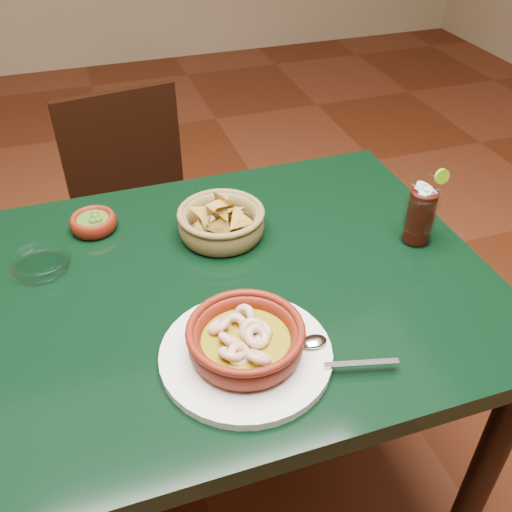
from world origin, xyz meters
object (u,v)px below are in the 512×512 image
object	(u,v)px
shrimp_plate	(246,344)
chip_basket	(221,222)
dining_table	(187,326)
cola_drink	(421,212)
dining_chair	(141,219)

from	to	relation	value
shrimp_plate	chip_basket	world-z (taller)	chip_basket
dining_table	cola_drink	distance (m)	0.53
dining_table	dining_chair	distance (m)	0.73
chip_basket	cola_drink	world-z (taller)	cola_drink
chip_basket	cola_drink	xyz separation A→B (m)	(0.39, -0.15, 0.04)
chip_basket	cola_drink	size ratio (longest dim) A/B	1.32
dining_chair	cola_drink	distance (m)	0.94
dining_chair	cola_drink	size ratio (longest dim) A/B	5.07
dining_table	chip_basket	xyz separation A→B (m)	(0.12, 0.15, 0.13)
dining_table	dining_chair	size ratio (longest dim) A/B	1.44
chip_basket	dining_chair	bearing A→B (deg)	102.12
shrimp_plate	cola_drink	bearing A→B (deg)	24.69
dining_chair	chip_basket	xyz separation A→B (m)	(0.12, -0.56, 0.32)
dining_chair	shrimp_plate	distance (m)	0.97
shrimp_plate	cola_drink	size ratio (longest dim) A/B	2.26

